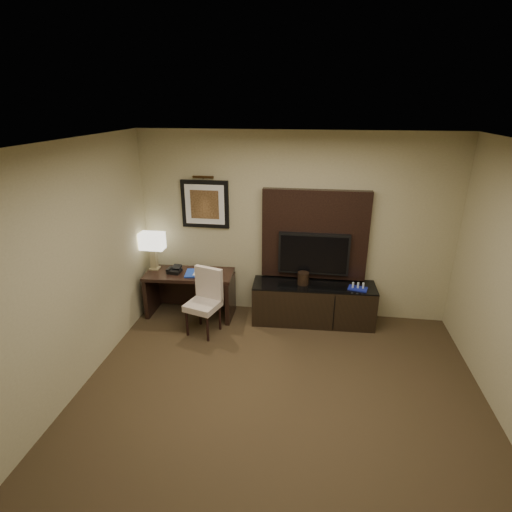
% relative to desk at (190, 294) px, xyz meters
% --- Properties ---
extents(floor, '(4.50, 5.00, 0.01)m').
position_rel_desk_xyz_m(floor, '(1.50, -2.15, -0.35)').
color(floor, '#352818').
rests_on(floor, ground).
extents(ceiling, '(4.50, 5.00, 0.01)m').
position_rel_desk_xyz_m(ceiling, '(1.50, -2.15, 2.36)').
color(ceiling, silver).
rests_on(ceiling, wall_back).
extents(wall_back, '(4.50, 0.01, 2.70)m').
position_rel_desk_xyz_m(wall_back, '(1.50, 0.35, 1.01)').
color(wall_back, tan).
rests_on(wall_back, floor).
extents(wall_left, '(0.01, 5.00, 2.70)m').
position_rel_desk_xyz_m(wall_left, '(-0.75, -2.15, 1.01)').
color(wall_left, tan).
rests_on(wall_left, floor).
extents(desk, '(1.32, 0.63, 0.69)m').
position_rel_desk_xyz_m(desk, '(0.00, 0.00, 0.00)').
color(desk, black).
rests_on(desk, floor).
extents(credenza, '(1.76, 0.55, 0.60)m').
position_rel_desk_xyz_m(credenza, '(1.83, 0.05, -0.04)').
color(credenza, black).
rests_on(credenza, floor).
extents(tv_wall_panel, '(1.50, 0.12, 1.30)m').
position_rel_desk_xyz_m(tv_wall_panel, '(1.80, 0.29, 0.93)').
color(tv_wall_panel, black).
rests_on(tv_wall_panel, wall_back).
extents(tv, '(1.00, 0.08, 0.60)m').
position_rel_desk_xyz_m(tv, '(1.80, 0.19, 0.68)').
color(tv, black).
rests_on(tv, tv_wall_panel).
extents(artwork, '(0.70, 0.04, 0.70)m').
position_rel_desk_xyz_m(artwork, '(0.20, 0.33, 1.31)').
color(artwork, black).
rests_on(artwork, wall_back).
extents(picture_light, '(0.04, 0.04, 0.30)m').
position_rel_desk_xyz_m(picture_light, '(0.20, 0.29, 1.71)').
color(picture_light, '#3B2613').
rests_on(picture_light, wall_back).
extents(desk_chair, '(0.53, 0.58, 0.86)m').
position_rel_desk_xyz_m(desk_chair, '(0.33, -0.47, 0.09)').
color(desk_chair, beige).
rests_on(desk_chair, floor).
extents(table_lamp, '(0.33, 0.19, 0.53)m').
position_rel_desk_xyz_m(table_lamp, '(-0.56, 0.07, 0.61)').
color(table_lamp, '#97895E').
rests_on(table_lamp, desk).
extents(desk_phone, '(0.20, 0.18, 0.09)m').
position_rel_desk_xyz_m(desk_phone, '(-0.21, -0.02, 0.39)').
color(desk_phone, black).
rests_on(desk_phone, desk).
extents(blue_folder, '(0.27, 0.34, 0.02)m').
position_rel_desk_xyz_m(blue_folder, '(0.08, -0.02, 0.35)').
color(blue_folder, '#1939A3').
rests_on(blue_folder, desk).
extents(book, '(0.17, 0.03, 0.23)m').
position_rel_desk_xyz_m(book, '(0.08, -0.01, 0.46)').
color(book, '#B8A791').
rests_on(book, desk).
extents(ice_bucket, '(0.17, 0.17, 0.18)m').
position_rel_desk_xyz_m(ice_bucket, '(1.67, 0.04, 0.35)').
color(ice_bucket, black).
rests_on(ice_bucket, credenza).
extents(minibar_tray, '(0.29, 0.21, 0.09)m').
position_rel_desk_xyz_m(minibar_tray, '(2.43, -0.01, 0.30)').
color(minibar_tray, '#162395').
rests_on(minibar_tray, credenza).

